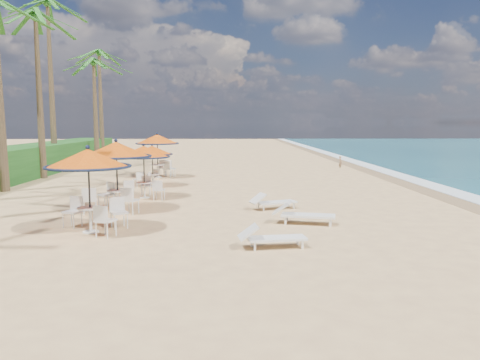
% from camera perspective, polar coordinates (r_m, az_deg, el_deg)
% --- Properties ---
extents(ground, '(160.00, 160.00, 0.00)m').
position_cam_1_polar(ground, '(13.63, 3.23, -6.62)').
color(ground, tan).
rests_on(ground, ground).
extents(foam_strip, '(1.20, 140.00, 0.04)m').
position_cam_1_polar(foam_strip, '(25.62, 22.53, -0.73)').
color(foam_strip, white).
rests_on(foam_strip, ground).
extents(wetsand_band, '(1.40, 140.00, 0.02)m').
position_cam_1_polar(wetsand_band, '(25.27, 20.66, -0.74)').
color(wetsand_band, olive).
rests_on(wetsand_band, ground).
extents(station_0, '(2.46, 2.46, 2.57)m').
position_cam_1_polar(station_0, '(14.26, -17.83, 1.31)').
color(station_0, black).
rests_on(station_0, ground).
extents(station_1, '(2.53, 2.53, 2.64)m').
position_cam_1_polar(station_1, '(17.47, -14.99, 2.57)').
color(station_1, black).
rests_on(station_1, ground).
extents(station_2, '(2.24, 2.24, 2.33)m').
position_cam_1_polar(station_2, '(20.26, -11.66, 2.61)').
color(station_2, black).
rests_on(station_2, ground).
extents(station_3, '(2.06, 2.06, 2.15)m').
position_cam_1_polar(station_3, '(23.98, -10.78, 2.97)').
color(station_3, black).
rests_on(station_3, ground).
extents(station_4, '(2.53, 2.53, 2.64)m').
position_cam_1_polar(station_4, '(27.91, -9.87, 4.28)').
color(station_4, black).
rests_on(station_4, ground).
extents(lounger_near, '(1.81, 0.77, 0.63)m').
position_cam_1_polar(lounger_near, '(12.12, 3.67, -6.93)').
color(lounger_near, white).
rests_on(lounger_near, ground).
extents(lounger_mid, '(2.06, 1.05, 0.71)m').
position_cam_1_polar(lounger_mid, '(15.04, 7.53, -4.09)').
color(lounger_mid, white).
rests_on(lounger_mid, ground).
extents(lounger_far, '(1.85, 1.14, 0.63)m').
position_cam_1_polar(lounger_far, '(17.45, 3.89, -2.62)').
color(lounger_far, white).
rests_on(lounger_far, ground).
extents(palm_4, '(5.00, 5.00, 9.40)m').
position_cam_1_polar(palm_4, '(29.88, -23.63, 16.81)').
color(palm_4, brown).
rests_on(palm_4, ground).
extents(palm_5, '(5.00, 5.00, 11.32)m').
position_cam_1_polar(palm_5, '(35.05, -22.39, 18.29)').
color(palm_5, brown).
rests_on(palm_5, ground).
extents(palm_6, '(5.00, 5.00, 8.01)m').
position_cam_1_polar(palm_6, '(37.89, -17.39, 12.85)').
color(palm_6, brown).
rests_on(palm_6, ground).
extents(palm_7, '(5.00, 5.00, 9.33)m').
position_cam_1_polar(palm_7, '(42.41, -16.79, 13.91)').
color(palm_7, brown).
rests_on(palm_7, ground).
extents(person, '(0.28, 0.36, 0.90)m').
position_cam_1_polar(person, '(33.92, 12.13, 2.18)').
color(person, '#926C4A').
rests_on(person, ground).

